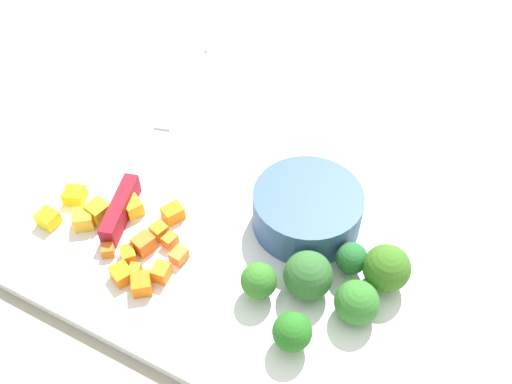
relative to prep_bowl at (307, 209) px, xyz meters
The scene contains 26 objects.
ground_plane 0.07m from the prep_bowl, behind, with size 4.00×4.00×0.00m, color #9E9783.
cutting_board 0.06m from the prep_bowl, behind, with size 0.56×0.39×0.01m, color white.
prep_bowl is the anchor object (origin of this frame).
chef_knife 0.18m from the prep_bowl, behind, with size 0.12×0.34×0.02m.
carrot_dice_0 0.13m from the prep_bowl, 132.70° to the right, with size 0.01×0.02×0.01m, color orange.
carrot_dice_1 0.17m from the prep_bowl, 125.93° to the right, with size 0.02×0.02×0.02m, color orange.
carrot_dice_2 0.19m from the prep_bowl, 141.37° to the right, with size 0.01×0.01×0.01m, color orange.
carrot_dice_3 0.17m from the prep_bowl, 132.03° to the right, with size 0.01×0.01×0.01m, color orange.
carrot_dice_4 0.13m from the prep_bowl, 141.24° to the right, with size 0.01×0.01×0.01m, color orange.
carrot_dice_5 0.17m from the prep_bowl, 138.26° to the right, with size 0.02×0.01×0.01m, color orange.
carrot_dice_6 0.15m from the prep_bowl, 127.49° to the right, with size 0.02×0.01×0.02m, color orange.
carrot_dice_7 0.13m from the prep_bowl, 155.34° to the right, with size 0.02×0.02×0.01m, color orange.
carrot_dice_8 0.18m from the prep_bowl, 131.75° to the right, with size 0.02×0.02×0.01m, color orange.
carrot_dice_9 0.16m from the prep_bowl, 140.96° to the right, with size 0.02×0.02×0.02m, color orange.
carrot_dice_10 0.14m from the prep_bowl, 146.26° to the right, with size 0.01×0.01×0.01m, color orange.
pepper_dice_0 0.23m from the prep_bowl, 159.90° to the right, with size 0.02×0.02×0.01m, color yellow.
pepper_dice_1 0.22m from the prep_bowl, 151.99° to the right, with size 0.02×0.02×0.02m, color yellow.
pepper_dice_2 0.20m from the prep_bowl, 154.21° to the right, with size 0.02×0.02×0.02m, color yellow.
pepper_dice_3 0.17m from the prep_bowl, 157.18° to the right, with size 0.02×0.02×0.02m, color yellow.
pepper_dice_4 0.25m from the prep_bowl, 152.46° to the right, with size 0.02×0.02×0.01m, color yellow.
broccoli_floret_0 0.09m from the prep_bowl, 92.65° to the right, with size 0.03×0.03×0.04m.
broccoli_floret_1 0.09m from the prep_bowl, 19.68° to the right, with size 0.04×0.04×0.05m.
broccoli_floret_2 0.07m from the prep_bowl, 30.04° to the right, with size 0.03×0.03×0.03m.
broccoli_floret_3 0.13m from the prep_bowl, 71.37° to the right, with size 0.03×0.03×0.04m.
broccoli_floret_4 0.08m from the prep_bowl, 65.59° to the right, with size 0.04×0.04×0.04m.
broccoli_floret_5 0.11m from the prep_bowl, 43.16° to the right, with size 0.04×0.04×0.04m.
Camera 1 is at (0.17, -0.34, 0.45)m, focal length 39.78 mm.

